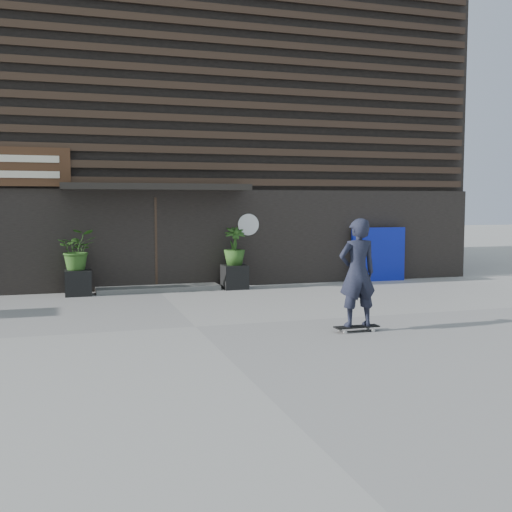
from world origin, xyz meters
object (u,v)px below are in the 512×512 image
object	(u,v)px
blue_tarp	(378,254)
skateboarder	(357,273)
planter_pot_right	(235,277)
planter_pot_left	(78,283)

from	to	relation	value
blue_tarp	skateboarder	bearing A→B (deg)	-120.44
planter_pot_right	skateboarder	world-z (taller)	skateboarder
blue_tarp	skateboarder	size ratio (longest dim) A/B	0.83
planter_pot_left	skateboarder	distance (m)	7.18
planter_pot_left	planter_pot_right	distance (m)	3.80
planter_pot_left	skateboarder	bearing A→B (deg)	-51.79
planter_pot_right	blue_tarp	size ratio (longest dim) A/B	0.38
planter_pot_right	planter_pot_left	bearing A→B (deg)	180.00
planter_pot_right	skateboarder	xyz separation A→B (m)	(0.62, -5.61, 0.70)
planter_pot_right	skateboarder	bearing A→B (deg)	-83.72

